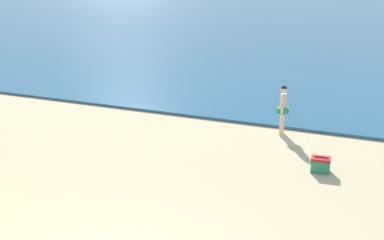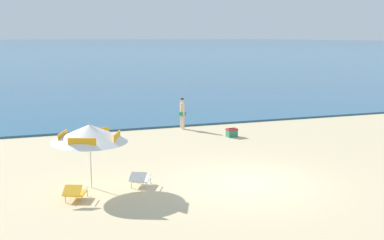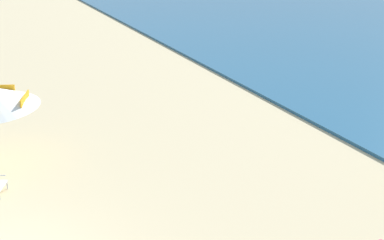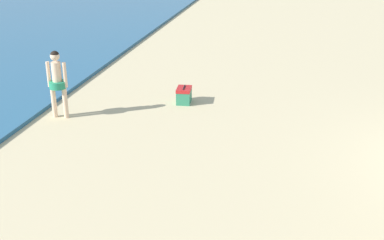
{
  "view_description": "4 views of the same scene",
  "coord_description": "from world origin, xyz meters",
  "views": [
    {
      "loc": [
        3.83,
        -4.79,
        4.89
      ],
      "look_at": [
        -0.78,
        5.99,
        1.24
      ],
      "focal_mm": 43.08,
      "sensor_mm": 36.0,
      "label": 1
    },
    {
      "loc": [
        -6.56,
        -13.25,
        4.7
      ],
      "look_at": [
        -0.11,
        4.93,
        1.27
      ],
      "focal_mm": 44.05,
      "sensor_mm": 36.0,
      "label": 2
    },
    {
      "loc": [
        8.08,
        0.28,
        5.88
      ],
      "look_at": [
        -2.35,
        5.42,
        1.31
      ],
      "focal_mm": 50.08,
      "sensor_mm": 36.0,
      "label": 3
    },
    {
      "loc": [
        -9.35,
        3.82,
        4.52
      ],
      "look_at": [
        -0.01,
        5.96,
        0.61
      ],
      "focal_mm": 47.93,
      "sensor_mm": 36.0,
      "label": 4
    }
  ],
  "objects": [
    {
      "name": "person_standing_near_shore",
      "position": [
        0.94,
        9.37,
        0.93
      ],
      "size": [
        0.39,
        0.48,
        1.61
      ],
      "color": "beige",
      "rests_on": "ground"
    },
    {
      "name": "cooler_box",
      "position": [
        2.55,
        6.76,
        0.2
      ],
      "size": [
        0.53,
        0.4,
        0.43
      ],
      "color": "#2D7F5B",
      "rests_on": "ground"
    }
  ]
}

